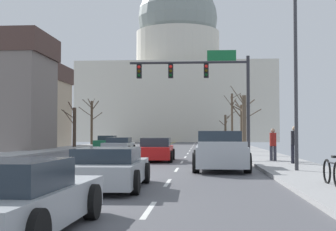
# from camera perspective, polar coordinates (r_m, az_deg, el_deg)

# --- Properties ---
(ground) EXTENTS (20.00, 180.00, 0.20)m
(ground) POSITION_cam_1_polar(r_m,az_deg,el_deg) (18.73, -10.10, -6.86)
(ground) COLOR #505055
(signal_gantry) EXTENTS (7.91, 0.41, 6.87)m
(signal_gantry) POSITION_cam_1_polar(r_m,az_deg,el_deg) (30.92, 4.54, 4.43)
(signal_gantry) COLOR #28282D
(signal_gantry) RESTS_ON ground
(street_lamp_right) EXTENTS (2.26, 0.24, 8.24)m
(street_lamp_right) POSITION_cam_1_polar(r_m,az_deg,el_deg) (18.85, 14.43, 8.38)
(street_lamp_right) COLOR #333338
(street_lamp_right) RESTS_ON ground
(capitol_building) EXTENTS (34.91, 19.09, 33.21)m
(capitol_building) POSITION_cam_1_polar(r_m,az_deg,el_deg) (89.04, 1.20, 4.64)
(capitol_building) COLOR beige
(capitol_building) RESTS_ON ground
(sedan_near_00) EXTENTS (2.04, 4.37, 1.30)m
(sedan_near_00) POSITION_cam_1_polar(r_m,az_deg,el_deg) (26.16, -1.47, -4.25)
(sedan_near_00) COLOR #B71414
(sedan_near_00) RESTS_ON ground
(pickup_truck_near_01) EXTENTS (2.29, 5.22, 1.65)m
(pickup_truck_near_01) POSITION_cam_1_polar(r_m,az_deg,el_deg) (20.19, 6.34, -4.48)
(pickup_truck_near_01) COLOR #ADB2B7
(pickup_truck_near_01) RESTS_ON ground
(sedan_near_02) EXTENTS (2.15, 4.52, 1.15)m
(sedan_near_02) POSITION_cam_1_polar(r_m,az_deg,el_deg) (13.50, -7.29, -6.44)
(sedan_near_02) COLOR #9EA3A8
(sedan_near_02) RESTS_ON ground
(sedan_near_03) EXTENTS (2.02, 4.46, 1.17)m
(sedan_near_03) POSITION_cam_1_polar(r_m,az_deg,el_deg) (7.70, -18.30, -9.74)
(sedan_near_03) COLOR #9EA3A8
(sedan_near_03) RESTS_ON ground
(sedan_oncoming_00) EXTENTS (2.16, 4.68, 1.22)m
(sedan_oncoming_00) POSITION_cam_1_polar(r_m,az_deg,el_deg) (35.63, -6.00, -3.70)
(sedan_oncoming_00) COLOR #9EA3A8
(sedan_oncoming_00) RESTS_ON ground
(sedan_oncoming_01) EXTENTS (2.01, 4.44, 1.29)m
(sedan_oncoming_01) POSITION_cam_1_polar(r_m,az_deg,el_deg) (47.97, -7.49, -3.27)
(sedan_oncoming_01) COLOR #1E7247
(sedan_oncoming_01) RESTS_ON ground
(flank_building_00) EXTENTS (8.94, 7.46, 9.37)m
(flank_building_00) POSITION_cam_1_polar(r_m,az_deg,el_deg) (56.76, -16.79, 1.18)
(flank_building_00) COLOR tan
(flank_building_00) RESTS_ON ground
(bare_tree_00) EXTENTS (2.25, 1.96, 6.56)m
(bare_tree_00) POSITION_cam_1_polar(r_m,az_deg,el_deg) (60.28, 7.82, -0.14)
(bare_tree_00) COLOR #4C3D2D
(bare_tree_00) RESTS_ON ground
(bare_tree_01) EXTENTS (2.77, 2.40, 5.74)m
(bare_tree_01) POSITION_cam_1_polar(r_m,az_deg,el_deg) (57.85, -9.29, -0.60)
(bare_tree_01) COLOR #4C3D2D
(bare_tree_01) RESTS_ON ground
(bare_tree_02) EXTENTS (2.46, 1.63, 4.70)m
(bare_tree_02) POSITION_cam_1_polar(r_m,az_deg,el_deg) (71.05, 7.02, -1.47)
(bare_tree_02) COLOR #4C3D2D
(bare_tree_02) RESTS_ON ground
(bare_tree_04) EXTENTS (2.45, 2.77, 5.17)m
(bare_tree_04) POSITION_cam_1_polar(r_m,az_deg,el_deg) (37.63, 9.27, -0.65)
(bare_tree_04) COLOR brown
(bare_tree_04) RESTS_ON ground
(bare_tree_05) EXTENTS (1.31, 1.76, 4.69)m
(bare_tree_05) POSITION_cam_1_polar(r_m,az_deg,el_deg) (49.17, -11.38, -1.23)
(bare_tree_05) COLOR #423328
(bare_tree_05) RESTS_ON ground
(bare_tree_06) EXTENTS (1.36, 2.04, 4.52)m
(bare_tree_06) POSITION_cam_1_polar(r_m,az_deg,el_deg) (45.37, 8.99, -1.10)
(bare_tree_06) COLOR #4C3D2D
(bare_tree_06) RESTS_ON ground
(pedestrian_00) EXTENTS (0.35, 0.34, 1.66)m
(pedestrian_00) POSITION_cam_1_polar(r_m,az_deg,el_deg) (24.61, 12.68, -3.28)
(pedestrian_00) COLOR #33333D
(pedestrian_00) RESTS_ON ground
(pedestrian_01) EXTENTS (0.35, 0.34, 1.75)m
(pedestrian_01) POSITION_cam_1_polar(r_m,az_deg,el_deg) (22.77, 15.18, -3.21)
(pedestrian_01) COLOR black
(pedestrian_01) RESTS_ON ground
(bicycle_parked) EXTENTS (0.12, 1.77, 0.85)m
(bicycle_parked) POSITION_cam_1_polar(r_m,az_deg,el_deg) (13.68, 19.37, -6.58)
(bicycle_parked) COLOR black
(bicycle_parked) RESTS_ON ground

